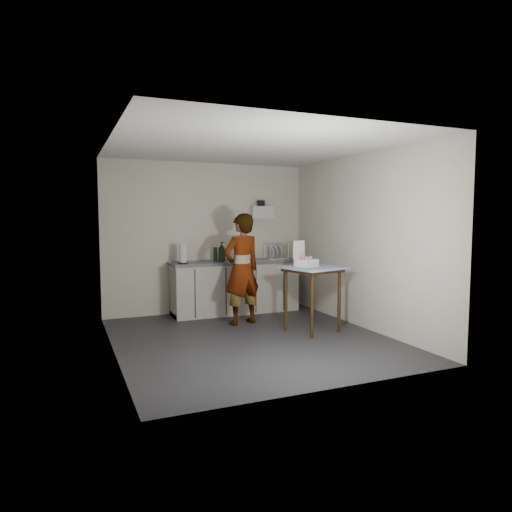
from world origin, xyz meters
name	(u,v)px	position (x,y,z in m)	size (l,w,h in m)	color
ground	(251,339)	(0.00, 0.00, 0.00)	(4.00, 4.00, 0.00)	#242428
wall_back	(208,238)	(0.00, 1.99, 1.30)	(3.60, 0.02, 2.60)	beige
wall_right	(361,241)	(1.79, 0.00, 1.30)	(0.02, 4.00, 2.60)	beige
wall_left	(113,248)	(-1.79, 0.00, 1.30)	(0.02, 4.00, 2.60)	beige
ceiling	(251,147)	(0.00, 0.00, 2.60)	(3.60, 4.00, 0.01)	white
kitchen_counter	(235,288)	(0.40, 1.70, 0.43)	(2.24, 0.62, 0.91)	black
wall_shelf	(262,212)	(1.00, 1.92, 1.75)	(0.42, 0.18, 0.37)	silver
side_table	(313,275)	(0.97, 0.02, 0.83)	(0.90, 0.90, 0.96)	#39250D
standing_man	(242,269)	(0.20, 0.86, 0.86)	(0.63, 0.41, 1.72)	#B2A593
soap_bottle	(222,252)	(0.13, 1.63, 1.08)	(0.13, 0.13, 0.34)	black
soda_can	(236,257)	(0.42, 1.72, 0.97)	(0.07, 0.07, 0.12)	red
dark_bottle	(215,254)	(0.07, 1.79, 1.03)	(0.07, 0.07, 0.24)	black
paper_towel	(183,254)	(-0.54, 1.61, 1.06)	(0.18, 0.18, 0.32)	black
dish_rack	(276,255)	(1.20, 1.74, 0.97)	(0.40, 0.30, 0.28)	silver
bakery_box	(305,261)	(0.87, 0.06, 1.04)	(0.35, 0.35, 0.37)	silver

